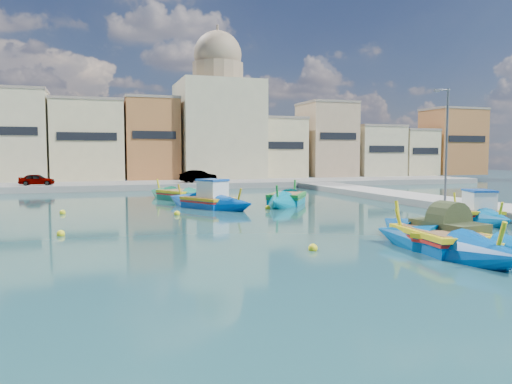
{
  "coord_description": "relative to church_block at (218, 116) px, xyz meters",
  "views": [
    {
      "loc": [
        -5.13,
        -22.04,
        3.69
      ],
      "look_at": [
        4.0,
        6.0,
        1.4
      ],
      "focal_mm": 35.0,
      "sensor_mm": 36.0,
      "label": 1
    }
  ],
  "objects": [
    {
      "name": "ground",
      "position": [
        -10.0,
        -40.0,
        -8.41
      ],
      "size": [
        160.0,
        160.0,
        0.0
      ],
      "primitive_type": "plane",
      "color": "#123537",
      "rests_on": "ground"
    },
    {
      "name": "north_quay",
      "position": [
        -10.0,
        -8.0,
        -8.11
      ],
      "size": [
        80.0,
        8.0,
        0.6
      ],
      "primitive_type": "cube",
      "color": "gray",
      "rests_on": "ground"
    },
    {
      "name": "north_townhouses",
      "position": [
        -3.32,
        -0.64,
        -3.41
      ],
      "size": [
        83.2,
        7.87,
        10.19
      ],
      "color": "#CDBF8E",
      "rests_on": "ground"
    },
    {
      "name": "church_block",
      "position": [
        0.0,
        0.0,
        0.0
      ],
      "size": [
        10.0,
        10.0,
        19.1
      ],
      "color": "#C1B890",
      "rests_on": "ground"
    },
    {
      "name": "quay_street_lamp",
      "position": [
        7.44,
        -34.0,
        -4.07
      ],
      "size": [
        1.18,
        0.16,
        8.0
      ],
      "color": "#595B60",
      "rests_on": "ground"
    },
    {
      "name": "parked_cars",
      "position": [
        -17.41,
        -9.5,
        -7.22
      ],
      "size": [
        27.62,
        2.51,
        1.29
      ],
      "color": "#4C1919",
      "rests_on": "north_quay"
    },
    {
      "name": "luzzu_turquoise_cabin",
      "position": [
        4.99,
        -39.66,
        -8.09
      ],
      "size": [
        4.31,
        8.36,
        2.64
      ],
      "color": "#005F9F",
      "rests_on": "ground"
    },
    {
      "name": "luzzu_blue_cabin",
      "position": [
        -7.79,
        -29.02,
        -8.04
      ],
      "size": [
        5.95,
        8.37,
        2.99
      ],
      "color": "#0045AA",
      "rests_on": "ground"
    },
    {
      "name": "luzzu_cyan_mid",
      "position": [
        -1.74,
        -28.2,
        -8.12
      ],
      "size": [
        6.91,
        9.12,
        2.78
      ],
      "color": "#007F9F",
      "rests_on": "ground"
    },
    {
      "name": "luzzu_green",
      "position": [
        -8.66,
        -22.54,
        -8.12
      ],
      "size": [
        5.76,
        8.5,
        2.66
      ],
      "color": "#0B7556",
      "rests_on": "ground"
    },
    {
      "name": "luzzu_blue_south",
      "position": [
        -2.54,
        -46.21,
        -8.12
      ],
      "size": [
        3.18,
        9.71,
        2.75
      ],
      "color": "#004CA6",
      "rests_on": "ground"
    },
    {
      "name": "luzzu_cyan_south",
      "position": [
        -2.3,
        -47.33,
        -8.14
      ],
      "size": [
        4.84,
        8.17,
        2.49
      ],
      "color": "#0056A5",
      "rests_on": "ground"
    },
    {
      "name": "tender_near",
      "position": [
        -1.9,
        -45.89,
        -7.92
      ],
      "size": [
        2.11,
        3.39,
        1.58
      ],
      "color": "beige",
      "rests_on": "ground"
    },
    {
      "name": "mooring_buoys",
      "position": [
        -8.0,
        -33.63,
        -8.33
      ],
      "size": [
        22.4,
        24.97,
        0.36
      ],
      "color": "#FFF31A",
      "rests_on": "ground"
    }
  ]
}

